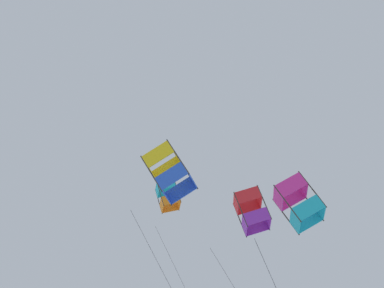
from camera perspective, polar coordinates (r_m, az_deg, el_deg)
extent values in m
cube|color=#DB2D93|center=(18.17, 9.62, -3.55)|extent=(0.74, 0.71, 0.38)
cube|color=#DB2D93|center=(17.93, 7.52, -4.76)|extent=(0.74, 0.71, 0.38)
cube|color=#DB2D93|center=(18.40, 8.51, -4.74)|extent=(0.63, 0.68, 0.76)
cube|color=#DB2D93|center=(17.70, 8.64, -3.54)|extent=(0.63, 0.68, 0.76)
cube|color=#1EB2C6|center=(17.90, 11.08, -5.43)|extent=(0.74, 0.71, 0.38)
cube|color=#1EB2C6|center=(17.65, 8.97, -6.69)|extent=(0.74, 0.71, 0.38)
cube|color=#1EB2C6|center=(18.13, 9.94, -6.62)|extent=(0.63, 0.68, 0.76)
cube|color=#1EB2C6|center=(17.42, 10.13, -5.47)|extent=(0.63, 0.68, 0.76)
cylinder|color=#332D28|center=(18.38, 10.24, -5.07)|extent=(0.47, 0.51, 1.13)
cylinder|color=#332D28|center=(17.68, 10.44, -3.88)|extent=(0.47, 0.51, 1.13)
cylinder|color=#332D28|center=(18.14, 8.18, -6.28)|extent=(0.47, 0.51, 1.13)
cylinder|color=#332D28|center=(17.43, 8.30, -5.13)|extent=(0.47, 0.51, 1.13)
cube|color=yellow|center=(24.79, -1.45, -0.86)|extent=(1.15, 0.87, 0.56)
cube|color=yellow|center=(24.79, -3.70, -2.28)|extent=(1.15, 0.87, 0.56)
cube|color=yellow|center=(25.25, -2.16, -2.22)|extent=(0.70, 1.14, 1.09)
cube|color=yellow|center=(24.32, -3.00, -0.90)|extent=(0.70, 1.14, 1.09)
cube|color=blue|center=(24.13, -0.24, -2.72)|extent=(1.15, 0.87, 0.56)
cube|color=blue|center=(24.13, -2.55, -4.17)|extent=(1.15, 0.87, 0.56)
cube|color=blue|center=(24.60, -0.99, -4.07)|extent=(0.70, 1.14, 1.09)
cube|color=blue|center=(23.65, -1.81, -2.79)|extent=(0.70, 1.14, 1.09)
cylinder|color=#332D28|center=(24.93, -0.47, -2.43)|extent=(0.51, 0.81, 1.65)
cylinder|color=#332D28|center=(23.98, -1.25, -1.10)|extent=(0.51, 0.81, 1.65)
cylinder|color=#332D28|center=(24.93, -2.71, -3.84)|extent=(0.51, 0.81, 1.65)
cylinder|color=#332D28|center=(23.98, -3.57, -2.56)|extent=(0.51, 0.81, 1.65)
cube|color=red|center=(26.21, 5.87, -4.64)|extent=(0.82, 0.82, 0.50)
cube|color=red|center=(26.02, 3.86, -5.25)|extent=(0.82, 0.82, 0.50)
cube|color=red|center=(26.54, 4.83, -5.43)|extent=(0.79, 0.79, 0.79)
cube|color=red|center=(25.68, 4.91, -4.44)|extent=(0.79, 0.79, 0.79)
cube|color=purple|center=(25.81, 6.64, -6.44)|extent=(0.82, 0.82, 0.50)
cube|color=purple|center=(25.62, 4.60, -7.08)|extent=(0.82, 0.82, 0.50)
cube|color=purple|center=(26.15, 5.57, -7.23)|extent=(0.79, 0.79, 0.79)
cube|color=purple|center=(25.27, 5.68, -6.28)|extent=(0.79, 0.79, 0.79)
cylinder|color=#332D28|center=(26.44, 6.19, -6.01)|extent=(0.39, 0.39, 1.51)
cylinder|color=#332D28|center=(25.57, 6.32, -5.04)|extent=(0.39, 0.39, 1.51)
cylinder|color=#332D28|center=(26.25, 4.19, -6.63)|extent=(0.39, 0.39, 1.51)
cylinder|color=#332D28|center=(25.38, 4.26, -5.67)|extent=(0.39, 0.39, 1.51)
cube|color=#1EB2C6|center=(31.93, -1.57, -3.73)|extent=(0.62, 0.78, 0.44)
cube|color=#1EB2C6|center=(31.76, -3.04, -4.00)|extent=(0.62, 0.78, 0.44)
cube|color=#1EB2C6|center=(32.21, -2.37, -4.22)|extent=(0.78, 0.57, 0.67)
cube|color=#1EB2C6|center=(31.47, -2.23, -3.49)|extent=(0.78, 0.57, 0.67)
cube|color=orange|center=(31.56, -1.17, -5.05)|extent=(0.62, 0.78, 0.44)
cube|color=orange|center=(31.39, -2.66, -5.34)|extent=(0.62, 0.78, 0.44)
cube|color=orange|center=(31.85, -1.99, -5.54)|extent=(0.78, 0.57, 0.67)
cube|color=orange|center=(31.10, -1.83, -4.84)|extent=(0.78, 0.57, 0.67)
cylinder|color=#332D28|center=(32.12, -1.45, -4.74)|extent=(0.35, 0.27, 1.33)
cylinder|color=#332D28|center=(31.37, -1.28, -4.02)|extent=(0.35, 0.27, 1.33)
cylinder|color=#332D28|center=(31.95, -2.92, -5.02)|extent=(0.35, 0.27, 1.33)
cylinder|color=#332D28|center=(31.20, -2.79, -4.30)|extent=(0.35, 0.27, 1.33)
cylinder|color=#47474C|center=(31.37, -0.68, -12.30)|extent=(1.35, 2.95, 6.76)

